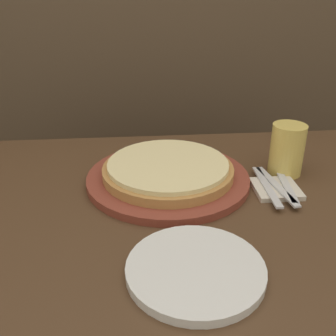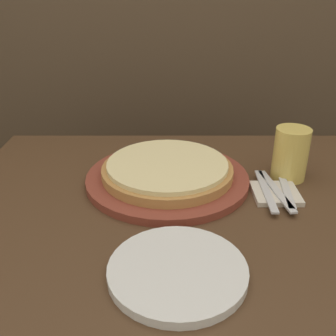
{
  "view_description": "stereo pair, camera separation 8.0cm",
  "coord_description": "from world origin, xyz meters",
  "px_view_note": "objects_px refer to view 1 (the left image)",
  "views": [
    {
      "loc": [
        -0.14,
        -0.79,
        1.2
      ],
      "look_at": [
        -0.06,
        0.11,
        0.76
      ],
      "focal_mm": 42.0,
      "sensor_mm": 36.0,
      "label": 1
    },
    {
      "loc": [
        -0.06,
        -0.79,
        1.2
      ],
      "look_at": [
        -0.06,
        0.11,
        0.76
      ],
      "focal_mm": 42.0,
      "sensor_mm": 36.0,
      "label": 2
    }
  ],
  "objects_px": {
    "dinner_plate": "(195,269)",
    "spoon": "(286,185)",
    "dinner_knife": "(277,186)",
    "beer_glass": "(287,147)",
    "pizza_on_board": "(168,173)",
    "fork": "(267,186)"
  },
  "relations": [
    {
      "from": "dinner_plate",
      "to": "beer_glass",
      "type": "bearing_deg",
      "value": 51.58
    },
    {
      "from": "spoon",
      "to": "dinner_plate",
      "type": "bearing_deg",
      "value": -133.77
    },
    {
      "from": "beer_glass",
      "to": "dinner_plate",
      "type": "height_order",
      "value": "beer_glass"
    },
    {
      "from": "dinner_plate",
      "to": "spoon",
      "type": "xyz_separation_m",
      "value": [
        0.27,
        0.28,
        0.01
      ]
    },
    {
      "from": "fork",
      "to": "dinner_knife",
      "type": "distance_m",
      "value": 0.02
    },
    {
      "from": "pizza_on_board",
      "to": "dinner_plate",
      "type": "relative_size",
      "value": 1.66
    },
    {
      "from": "dinner_plate",
      "to": "spoon",
      "type": "height_order",
      "value": "dinner_plate"
    },
    {
      "from": "dinner_knife",
      "to": "spoon",
      "type": "height_order",
      "value": "same"
    },
    {
      "from": "dinner_plate",
      "to": "spoon",
      "type": "relative_size",
      "value": 1.43
    },
    {
      "from": "dinner_plate",
      "to": "spoon",
      "type": "bearing_deg",
      "value": 46.23
    },
    {
      "from": "beer_glass",
      "to": "spoon",
      "type": "distance_m",
      "value": 0.12
    },
    {
      "from": "fork",
      "to": "spoon",
      "type": "distance_m",
      "value": 0.05
    },
    {
      "from": "beer_glass",
      "to": "fork",
      "type": "relative_size",
      "value": 0.66
    },
    {
      "from": "dinner_plate",
      "to": "dinner_knife",
      "type": "relative_size",
      "value": 1.22
    },
    {
      "from": "pizza_on_board",
      "to": "beer_glass",
      "type": "relative_size",
      "value": 3.05
    },
    {
      "from": "pizza_on_board",
      "to": "dinner_plate",
      "type": "distance_m",
      "value": 0.35
    },
    {
      "from": "dinner_knife",
      "to": "spoon",
      "type": "distance_m",
      "value": 0.02
    },
    {
      "from": "dinner_knife",
      "to": "pizza_on_board",
      "type": "bearing_deg",
      "value": 164.93
    },
    {
      "from": "beer_glass",
      "to": "spoon",
      "type": "bearing_deg",
      "value": -107.21
    },
    {
      "from": "pizza_on_board",
      "to": "spoon",
      "type": "xyz_separation_m",
      "value": [
        0.29,
        -0.07,
        -0.01
      ]
    },
    {
      "from": "beer_glass",
      "to": "dinner_knife",
      "type": "height_order",
      "value": "beer_glass"
    },
    {
      "from": "dinner_plate",
      "to": "spoon",
      "type": "distance_m",
      "value": 0.39
    }
  ]
}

